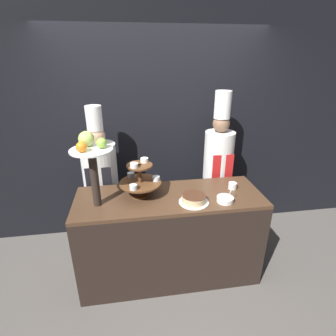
# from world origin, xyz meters

# --- Properties ---
(ground_plane) EXTENTS (14.00, 14.00, 0.00)m
(ground_plane) POSITION_xyz_m (0.00, 0.00, 0.00)
(ground_plane) COLOR #5B5651
(wall_back) EXTENTS (10.00, 0.06, 2.80)m
(wall_back) POSITION_xyz_m (0.00, 1.24, 1.40)
(wall_back) COLOR black
(wall_back) RESTS_ON ground_plane
(buffet_counter) EXTENTS (1.80, 0.64, 0.95)m
(buffet_counter) POSITION_xyz_m (0.00, 0.32, 0.47)
(buffet_counter) COLOR black
(buffet_counter) RESTS_ON ground_plane
(tiered_stand) EXTENTS (0.40, 0.40, 0.36)m
(tiered_stand) POSITION_xyz_m (-0.27, 0.38, 1.12)
(tiered_stand) COLOR brown
(tiered_stand) RESTS_ON buffet_counter
(fruit_pedestal) EXTENTS (0.36, 0.36, 0.66)m
(fruit_pedestal) POSITION_xyz_m (-0.68, 0.28, 1.42)
(fruit_pedestal) COLOR #2D231E
(fruit_pedestal) RESTS_ON buffet_counter
(cake_round) EXTENTS (0.28, 0.28, 0.08)m
(cake_round) POSITION_xyz_m (0.20, 0.17, 0.98)
(cake_round) COLOR white
(cake_round) RESTS_ON buffet_counter
(cup_white) EXTENTS (0.08, 0.08, 0.06)m
(cup_white) POSITION_xyz_m (0.65, 0.37, 0.98)
(cup_white) COLOR white
(cup_white) RESTS_ON buffet_counter
(serving_bowl_near) EXTENTS (0.16, 0.16, 0.15)m
(serving_bowl_near) POSITION_xyz_m (0.49, 0.14, 0.97)
(serving_bowl_near) COLOR white
(serving_bowl_near) RESTS_ON buffet_counter
(chef_left) EXTENTS (0.38, 0.38, 1.73)m
(chef_left) POSITION_xyz_m (-0.69, 0.87, 0.92)
(chef_left) COLOR #28282D
(chef_left) RESTS_ON ground_plane
(chef_center_left) EXTENTS (0.34, 0.34, 1.85)m
(chef_center_left) POSITION_xyz_m (0.67, 0.87, 1.00)
(chef_center_left) COLOR #38332D
(chef_center_left) RESTS_ON ground_plane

